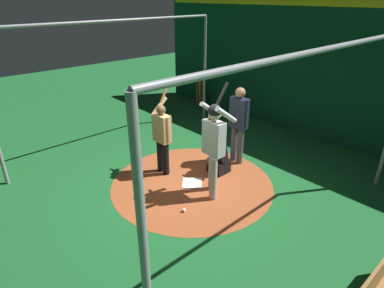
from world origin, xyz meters
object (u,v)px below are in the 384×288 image
(visitor, at_px, (162,135))
(baseball_1, at_px, (187,189))
(batter, at_px, (214,141))
(catcher, at_px, (218,158))
(baseball_0, at_px, (184,210))
(bat_rack, at_px, (203,91))
(umpire, at_px, (238,121))
(home_plate, at_px, (192,183))

(visitor, xyz_separation_m, baseball_1, (0.13, 0.97, -0.90))
(batter, distance_m, catcher, 1.20)
(baseball_0, bearing_deg, batter, -174.34)
(bat_rack, distance_m, baseball_1, 6.03)
(catcher, xyz_separation_m, umpire, (-0.73, -0.06, 0.68))
(bat_rack, bearing_deg, batter, 48.09)
(umpire, distance_m, baseball_0, 2.60)
(baseball_0, relative_size, baseball_1, 1.00)
(catcher, bearing_deg, umpire, -174.98)
(batter, xyz_separation_m, visitor, (0.21, -1.38, -0.25))
(catcher, xyz_separation_m, baseball_1, (1.05, 0.12, -0.34))
(baseball_0, bearing_deg, baseball_1, -136.62)
(catcher, xyz_separation_m, baseball_0, (1.56, 0.61, -0.34))
(visitor, bearing_deg, bat_rack, -144.93)
(catcher, relative_size, umpire, 0.52)
(visitor, xyz_separation_m, bat_rack, (-4.26, -3.13, -0.45))
(home_plate, height_order, visitor, visitor)
(home_plate, xyz_separation_m, baseball_1, (0.28, 0.16, 0.03))
(baseball_0, xyz_separation_m, baseball_1, (-0.52, -0.49, 0.00))
(home_plate, height_order, catcher, catcher)
(visitor, bearing_deg, batter, 97.48)
(baseball_0, bearing_deg, visitor, -113.90)
(visitor, bearing_deg, home_plate, 99.39)
(bat_rack, relative_size, baseball_1, 14.20)
(batter, height_order, catcher, batter)
(catcher, height_order, umpire, umpire)
(baseball_0, bearing_deg, catcher, -158.59)
(visitor, distance_m, baseball_0, 1.84)
(baseball_1, bearing_deg, bat_rack, -136.91)
(baseball_0, distance_m, baseball_1, 0.71)
(home_plate, bearing_deg, visitor, -79.35)
(batter, distance_m, umpire, 1.55)
(batter, height_order, umpire, batter)
(home_plate, bearing_deg, catcher, 177.11)
(bat_rack, bearing_deg, home_plate, 43.84)
(batter, bearing_deg, home_plate, -84.01)
(batter, distance_m, bat_rack, 6.10)
(home_plate, distance_m, umpire, 1.82)
(home_plate, relative_size, visitor, 0.21)
(batter, bearing_deg, umpire, -157.52)
(catcher, height_order, baseball_1, catcher)
(home_plate, height_order, batter, batter)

